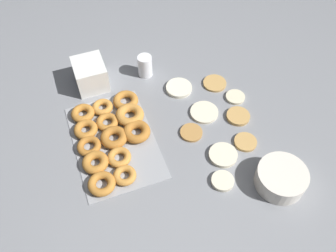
{
  "coord_description": "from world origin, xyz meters",
  "views": [
    {
      "loc": [
        0.73,
        -0.37,
        1.12
      ],
      "look_at": [
        -0.03,
        -0.08,
        0.04
      ],
      "focal_mm": 38.0,
      "sensor_mm": 36.0,
      "label": 1
    }
  ],
  "objects_px": {
    "pancake_1": "(223,155)",
    "pancake_8": "(223,181)",
    "pancake_2": "(235,97)",
    "paper_cup": "(145,66)",
    "pancake_5": "(245,142)",
    "container_stack": "(90,74)",
    "pancake_7": "(191,133)",
    "pancake_4": "(238,115)",
    "donut_tray": "(112,135)",
    "pancake_6": "(179,88)",
    "pancake_3": "(215,83)",
    "pancake_0": "(204,112)",
    "batter_bowl": "(281,178)"
  },
  "relations": [
    {
      "from": "pancake_5",
      "to": "pancake_6",
      "type": "bearing_deg",
      "value": -158.55
    },
    {
      "from": "container_stack",
      "to": "pancake_4",
      "type": "bearing_deg",
      "value": 53.16
    },
    {
      "from": "pancake_5",
      "to": "pancake_2",
      "type": "bearing_deg",
      "value": 162.85
    },
    {
      "from": "donut_tray",
      "to": "pancake_2",
      "type": "bearing_deg",
      "value": 92.03
    },
    {
      "from": "pancake_3",
      "to": "container_stack",
      "type": "xyz_separation_m",
      "value": [
        -0.18,
        -0.5,
        0.05
      ]
    },
    {
      "from": "container_stack",
      "to": "pancake_5",
      "type": "bearing_deg",
      "value": 43.29
    },
    {
      "from": "pancake_8",
      "to": "pancake_0",
      "type": "bearing_deg",
      "value": 167.93
    },
    {
      "from": "pancake_0",
      "to": "donut_tray",
      "type": "height_order",
      "value": "donut_tray"
    },
    {
      "from": "pancake_5",
      "to": "donut_tray",
      "type": "relative_size",
      "value": 0.19
    },
    {
      "from": "pancake_1",
      "to": "pancake_4",
      "type": "xyz_separation_m",
      "value": [
        -0.15,
        0.14,
        -0.0
      ]
    },
    {
      "from": "pancake_5",
      "to": "pancake_7",
      "type": "distance_m",
      "value": 0.21
    },
    {
      "from": "pancake_2",
      "to": "paper_cup",
      "type": "xyz_separation_m",
      "value": [
        -0.27,
        -0.31,
        0.04
      ]
    },
    {
      "from": "pancake_6",
      "to": "paper_cup",
      "type": "xyz_separation_m",
      "value": [
        -0.14,
        -0.11,
        0.04
      ]
    },
    {
      "from": "pancake_3",
      "to": "pancake_4",
      "type": "relative_size",
      "value": 1.06
    },
    {
      "from": "pancake_5",
      "to": "container_stack",
      "type": "bearing_deg",
      "value": -136.71
    },
    {
      "from": "pancake_4",
      "to": "pancake_6",
      "type": "distance_m",
      "value": 0.28
    },
    {
      "from": "donut_tray",
      "to": "pancake_6",
      "type": "bearing_deg",
      "value": 113.93
    },
    {
      "from": "pancake_2",
      "to": "pancake_6",
      "type": "height_order",
      "value": "pancake_6"
    },
    {
      "from": "container_stack",
      "to": "paper_cup",
      "type": "height_order",
      "value": "container_stack"
    },
    {
      "from": "batter_bowl",
      "to": "pancake_1",
      "type": "bearing_deg",
      "value": -141.23
    },
    {
      "from": "pancake_0",
      "to": "pancake_4",
      "type": "height_order",
      "value": "pancake_4"
    },
    {
      "from": "pancake_8",
      "to": "donut_tray",
      "type": "xyz_separation_m",
      "value": [
        -0.32,
        -0.31,
        0.01
      ]
    },
    {
      "from": "pancake_2",
      "to": "pancake_5",
      "type": "bearing_deg",
      "value": -17.15
    },
    {
      "from": "pancake_5",
      "to": "pancake_7",
      "type": "height_order",
      "value": "pancake_5"
    },
    {
      "from": "pancake_0",
      "to": "paper_cup",
      "type": "relative_size",
      "value": 1.15
    },
    {
      "from": "pancake_4",
      "to": "container_stack",
      "type": "distance_m",
      "value": 0.64
    },
    {
      "from": "pancake_7",
      "to": "pancake_8",
      "type": "height_order",
      "value": "pancake_8"
    },
    {
      "from": "pancake_1",
      "to": "pancake_8",
      "type": "distance_m",
      "value": 0.11
    },
    {
      "from": "batter_bowl",
      "to": "pancake_5",
      "type": "bearing_deg",
      "value": -171.23
    },
    {
      "from": "pancake_1",
      "to": "donut_tray",
      "type": "relative_size",
      "value": 0.24
    },
    {
      "from": "pancake_1",
      "to": "paper_cup",
      "type": "relative_size",
      "value": 1.07
    },
    {
      "from": "pancake_6",
      "to": "paper_cup",
      "type": "bearing_deg",
      "value": -142.34
    },
    {
      "from": "pancake_1",
      "to": "container_stack",
      "type": "bearing_deg",
      "value": -145.08
    },
    {
      "from": "pancake_2",
      "to": "pancake_6",
      "type": "relative_size",
      "value": 0.72
    },
    {
      "from": "pancake_3",
      "to": "batter_bowl",
      "type": "relative_size",
      "value": 0.57
    },
    {
      "from": "batter_bowl",
      "to": "container_stack",
      "type": "relative_size",
      "value": 1.22
    },
    {
      "from": "donut_tray",
      "to": "pancake_0",
      "type": "bearing_deg",
      "value": 88.28
    },
    {
      "from": "pancake_2",
      "to": "paper_cup",
      "type": "bearing_deg",
      "value": -130.65
    },
    {
      "from": "pancake_7",
      "to": "pancake_2",
      "type": "bearing_deg",
      "value": 113.3
    },
    {
      "from": "pancake_4",
      "to": "pancake_6",
      "type": "relative_size",
      "value": 0.85
    },
    {
      "from": "donut_tray",
      "to": "paper_cup",
      "type": "bearing_deg",
      "value": 141.34
    },
    {
      "from": "pancake_7",
      "to": "pancake_4",
      "type": "bearing_deg",
      "value": 93.42
    },
    {
      "from": "pancake_2",
      "to": "container_stack",
      "type": "xyz_separation_m",
      "value": [
        -0.29,
        -0.54,
        0.05
      ]
    },
    {
      "from": "pancake_5",
      "to": "container_stack",
      "type": "height_order",
      "value": "container_stack"
    },
    {
      "from": "pancake_4",
      "to": "pancake_5",
      "type": "bearing_deg",
      "value": -13.79
    },
    {
      "from": "pancake_7",
      "to": "pancake_8",
      "type": "bearing_deg",
      "value": 5.41
    },
    {
      "from": "batter_bowl",
      "to": "pancake_7",
      "type": "bearing_deg",
      "value": -146.07
    },
    {
      "from": "pancake_3",
      "to": "pancake_5",
      "type": "relative_size",
      "value": 1.15
    },
    {
      "from": "pancake_5",
      "to": "pancake_6",
      "type": "height_order",
      "value": "pancake_6"
    },
    {
      "from": "pancake_0",
      "to": "pancake_8",
      "type": "relative_size",
      "value": 1.41
    }
  ]
}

